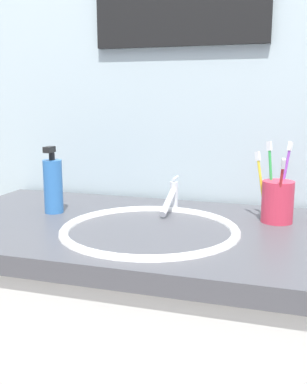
{
  "coord_description": "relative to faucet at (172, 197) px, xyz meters",
  "views": [
    {
      "loc": [
        0.35,
        -1.06,
        1.16
      ],
      "look_at": [
        0.02,
        -0.02,
        0.94
      ],
      "focal_mm": 42.7,
      "sensor_mm": 36.0,
      "label": 1
    }
  ],
  "objects": [
    {
      "name": "toothbrush_purple",
      "position": [
        0.3,
        0.01,
        0.08
      ],
      "size": [
        0.04,
        0.06,
        0.2
      ],
      "color": "purple",
      "rests_on": "toothbrush_cup"
    },
    {
      "name": "faucet",
      "position": [
        0.0,
        0.0,
        0.0
      ],
      "size": [
        0.02,
        0.16,
        0.09
      ],
      "color": "silver",
      "rests_on": "sink_basin"
    },
    {
      "name": "toothbrush_green",
      "position": [
        0.27,
        -0.01,
        0.08
      ],
      "size": [
        0.03,
        0.03,
        0.2
      ],
      "color": "green",
      "rests_on": "toothbrush_cup"
    },
    {
      "name": "sink_basin",
      "position": [
        -0.0,
        -0.2,
        -0.07
      ],
      "size": [
        0.44,
        0.44,
        0.1
      ],
      "color": "white",
      "rests_on": "vanity_counter"
    },
    {
      "name": "toothbrush_yellow",
      "position": [
        0.24,
        -0.01,
        0.06
      ],
      "size": [
        0.04,
        0.03,
        0.18
      ],
      "color": "yellow",
      "rests_on": "toothbrush_cup"
    },
    {
      "name": "vanity_counter",
      "position": [
        -0.02,
        -0.15,
        -0.46
      ],
      "size": [
        1.14,
        0.61,
        0.85
      ],
      "color": "silver",
      "rests_on": "ground"
    },
    {
      "name": "toothbrush_cup",
      "position": [
        0.29,
        -0.03,
        0.01
      ],
      "size": [
        0.08,
        0.08,
        0.11
      ],
      "primitive_type": "cylinder",
      "color": "#D8334C",
      "rests_on": "vanity_counter"
    },
    {
      "name": "soap_dispenser",
      "position": [
        -0.31,
        -0.11,
        0.04
      ],
      "size": [
        0.05,
        0.06,
        0.19
      ],
      "color": "#3372BF",
      "rests_on": "vanity_counter"
    },
    {
      "name": "tiled_wall_back",
      "position": [
        -0.02,
        0.19,
        0.31
      ],
      "size": [
        2.34,
        0.04,
        2.4
      ],
      "primitive_type": "cube",
      "color": "silver",
      "rests_on": "ground"
    },
    {
      "name": "toothbrush_red",
      "position": [
        0.3,
        -0.06,
        0.06
      ],
      "size": [
        0.02,
        0.06,
        0.17
      ],
      "color": "red",
      "rests_on": "toothbrush_cup"
    }
  ]
}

